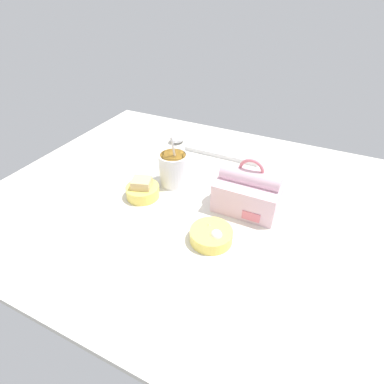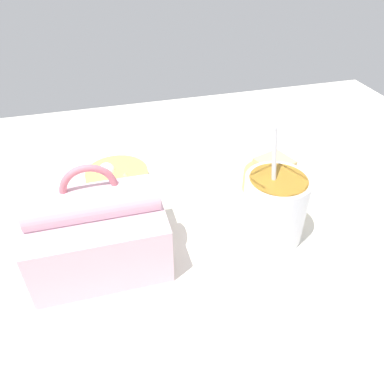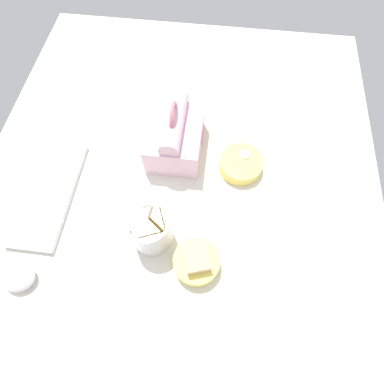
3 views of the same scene
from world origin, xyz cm
name	(u,v)px [view 3 (image 3 of 3)]	position (x,y,z in cm)	size (l,w,h in cm)	color
desk_surface	(177,194)	(0.00, 0.00, 1.00)	(140.00, 110.00, 2.00)	silver
keyboard	(49,193)	(-4.63, 33.56, 3.02)	(31.39, 12.30, 2.10)	silver
lunch_bag	(175,135)	(14.48, 2.22, 7.98)	(19.33, 14.72, 17.40)	beige
soup_cup	(150,229)	(-12.84, 4.03, 7.94)	(10.07, 10.07, 19.05)	silver
bento_bowl_sandwich	(196,262)	(-18.36, -7.53, 4.55)	(10.99, 10.99, 6.83)	#EFD65B
bento_bowl_snacks	(240,164)	(10.06, -16.48, 3.93)	(11.95, 11.95, 5.05)	#EFD65B
computer_mouse	(18,278)	(-26.94, 32.98, 3.85)	(6.51, 7.82, 3.69)	silver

